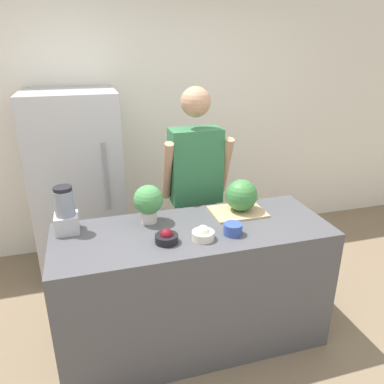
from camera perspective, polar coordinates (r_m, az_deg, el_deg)
The scene contains 12 objects.
ground_plane at distance 2.79m, azimuth 2.45°, elevation -25.90°, with size 14.00×14.00×0.00m, color #7F6B51.
wall_back at distance 3.93m, azimuth -6.84°, elevation 10.42°, with size 8.00×0.06×2.60m.
counter_island at distance 2.73m, azimuth 0.21°, elevation -14.19°, with size 1.84×0.70×0.92m.
refrigerator at distance 3.62m, azimuth -16.91°, elevation 1.15°, with size 0.80×0.70×1.69m.
person at distance 3.08m, azimuth 0.52°, elevation -0.09°, with size 0.55×0.27×1.77m.
cutting_board at distance 2.74m, azimuth 6.96°, elevation -2.99°, with size 0.38×0.29×0.01m.
watermelon at distance 2.71m, azimuth 7.54°, elevation -0.48°, with size 0.23×0.23×0.23m.
bowl_cherries at distance 2.32m, azimuth -3.90°, elevation -6.91°, with size 0.14×0.14×0.09m.
bowl_cream at distance 2.35m, azimuth 1.70°, elevation -6.42°, with size 0.14×0.14×0.09m.
bowl_small_blue at distance 2.42m, azimuth 6.26°, elevation -5.63°, with size 0.12×0.12×0.07m.
blender at distance 2.53m, azimuth -18.72°, elevation -2.91°, with size 0.15×0.15×0.31m.
potted_plant at distance 2.54m, azimuth -6.66°, elevation -1.43°, with size 0.20×0.20×0.27m.
Camera 1 is at (-0.63, -1.77, 2.06)m, focal length 35.00 mm.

